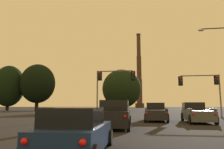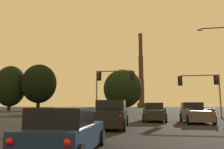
% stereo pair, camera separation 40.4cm
% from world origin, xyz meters
% --- Properties ---
extents(hatchback_left_lane_third, '(2.06, 4.17, 1.44)m').
position_xyz_m(hatchback_left_lane_third, '(-3.50, 4.56, 0.66)').
color(hatchback_left_lane_third, navy).
rests_on(hatchback_left_lane_third, ground_plane).
extents(pickup_truck_right_lane_front, '(2.30, 5.55, 1.82)m').
position_xyz_m(pickup_truck_right_lane_front, '(3.31, 18.92, 0.80)').
color(pickup_truck_right_lane_front, '#4C4F54').
rests_on(pickup_truck_right_lane_front, ground_plane).
extents(pickup_truck_center_lane_front, '(2.33, 5.56, 1.82)m').
position_xyz_m(pickup_truck_center_lane_front, '(-0.25, 20.63, 0.80)').
color(pickup_truck_center_lane_front, '#232328').
rests_on(pickup_truck_center_lane_front, ground_plane).
extents(suv_left_lane_second, '(2.32, 4.98, 1.86)m').
position_xyz_m(suv_left_lane_second, '(-3.35, 12.74, 0.90)').
color(suv_left_lane_second, black).
rests_on(suv_left_lane_second, ground_plane).
extents(traffic_light_overhead_left, '(5.15, 0.50, 6.08)m').
position_xyz_m(traffic_light_overhead_left, '(-5.79, 25.63, 4.64)').
color(traffic_light_overhead_left, slate).
rests_on(traffic_light_overhead_left, ground_plane).
extents(traffic_light_overhead_right, '(5.18, 0.50, 5.43)m').
position_xyz_m(traffic_light_overhead_right, '(6.33, 26.81, 4.15)').
color(traffic_light_overhead_right, slate).
rests_on(traffic_light_overhead_right, ground_plane).
extents(smokestack, '(6.37, 6.37, 55.12)m').
position_xyz_m(smokestack, '(-4.83, 157.23, 21.59)').
color(smokestack, '#3C2B22').
rests_on(smokestack, ground_plane).
extents(treeline_left_mid, '(9.85, 8.86, 14.08)m').
position_xyz_m(treeline_left_mid, '(-43.44, 60.50, 7.65)').
color(treeline_left_mid, black).
rests_on(treeline_left_mid, ground_plane).
extents(treeline_far_right, '(12.03, 10.83, 12.82)m').
position_xyz_m(treeline_far_right, '(-8.38, 65.51, 6.79)').
color(treeline_far_right, black).
rests_on(treeline_far_right, ground_plane).
extents(treeline_far_left, '(10.81, 9.73, 14.40)m').
position_xyz_m(treeline_far_left, '(-34.16, 61.20, 8.33)').
color(treeline_far_left, black).
rests_on(treeline_far_left, ground_plane).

